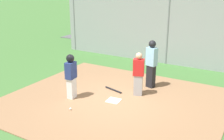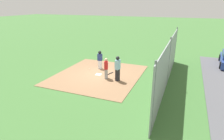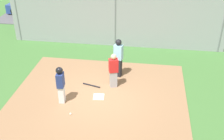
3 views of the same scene
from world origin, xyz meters
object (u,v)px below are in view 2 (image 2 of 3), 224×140
Objects in this scene: umpire at (118,68)px; baseball_bat at (110,74)px; runner at (100,59)px; catcher at (106,68)px; baseball at (89,69)px; home_plate at (98,74)px.

baseball_bat is at bearing -29.61° from umpire.
runner is at bearing -24.54° from umpire.
catcher is at bearing 9.96° from umpire.
baseball is (0.37, 2.08, 0.01)m from baseball_bat.
home_plate is 0.53× the size of baseball_bat.
umpire is 2.22× the size of baseball_bat.
umpire is at bearing -119.73° from baseball_bat.
runner is at bearing 20.15° from home_plate.
home_plate is 2.16m from umpire.
baseball is at bearing -50.75° from catcher.
umpire is (-0.59, -1.83, 0.97)m from home_plate.
baseball_bat is at bearing -59.29° from home_plate.
umpire is at bearing 154.93° from catcher.
home_plate is 5.95× the size of baseball.
runner reaches higher than home_plate.
catcher is 1.00× the size of runner.
runner reaches higher than baseball.
umpire is 24.85× the size of baseball.
baseball_bat is at bearing -100.15° from baseball.
catcher is at bearing -158.20° from baseball_bat.
home_plate is 0.28× the size of catcher.
baseball is at bearing -59.90° from runner.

